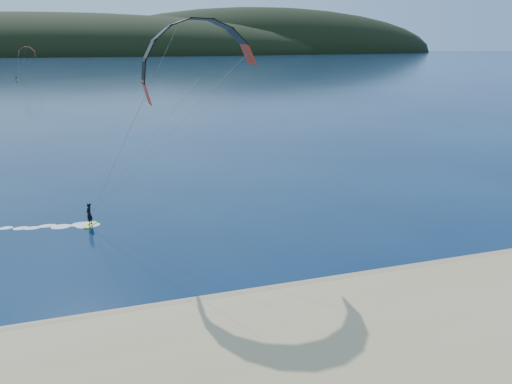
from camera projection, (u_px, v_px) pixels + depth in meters
ground at (233, 350)px, 24.39m from camera, size 1800.00×1800.00×0.00m
wet_sand at (213, 305)px, 28.48m from camera, size 220.00×2.50×0.10m
headland at (100, 54)px, 703.86m from camera, size 1200.00×310.00×140.00m
kitesurfer_near at (195, 82)px, 36.86m from camera, size 24.51×6.85×16.21m
kitesurfer_far at (27, 55)px, 199.33m from camera, size 10.02×6.79×12.46m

